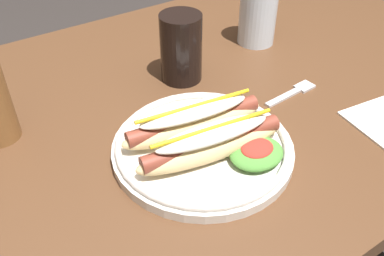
{
  "coord_description": "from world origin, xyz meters",
  "views": [
    {
      "loc": [
        -0.35,
        -0.55,
        1.19
      ],
      "look_at": [
        -0.06,
        -0.11,
        0.77
      ],
      "focal_mm": 39.73,
      "sensor_mm": 36.0,
      "label": 1
    }
  ],
  "objects_px": {
    "hot_dog_plate": "(205,141)",
    "fork": "(293,92)",
    "water_cup": "(258,13)",
    "soda_cup": "(181,48)"
  },
  "relations": [
    {
      "from": "hot_dog_plate",
      "to": "fork",
      "type": "xyz_separation_m",
      "value": [
        0.24,
        0.04,
        -0.02
      ]
    },
    {
      "from": "water_cup",
      "to": "soda_cup",
      "type": "bearing_deg",
      "value": -170.86
    },
    {
      "from": "hot_dog_plate",
      "to": "soda_cup",
      "type": "distance_m",
      "value": 0.23
    },
    {
      "from": "soda_cup",
      "to": "water_cup",
      "type": "relative_size",
      "value": 0.95
    },
    {
      "from": "hot_dog_plate",
      "to": "fork",
      "type": "height_order",
      "value": "hot_dog_plate"
    },
    {
      "from": "soda_cup",
      "to": "fork",
      "type": "bearing_deg",
      "value": -48.51
    },
    {
      "from": "hot_dog_plate",
      "to": "fork",
      "type": "relative_size",
      "value": 2.36
    },
    {
      "from": "hot_dog_plate",
      "to": "soda_cup",
      "type": "relative_size",
      "value": 2.15
    },
    {
      "from": "hot_dog_plate",
      "to": "water_cup",
      "type": "xyz_separation_m",
      "value": [
        0.31,
        0.25,
        0.04
      ]
    },
    {
      "from": "hot_dog_plate",
      "to": "soda_cup",
      "type": "height_order",
      "value": "soda_cup"
    }
  ]
}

